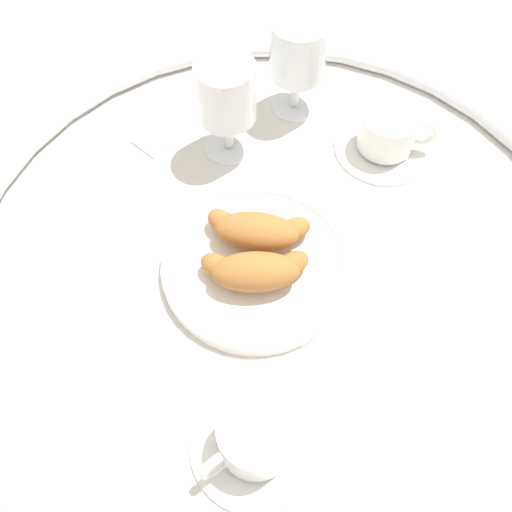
{
  "coord_description": "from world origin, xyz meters",
  "views": [
    {
      "loc": [
        0.08,
        -0.36,
        0.6
      ],
      "look_at": [
        -0.02,
        -0.02,
        0.03
      ],
      "focal_mm": 40.76,
      "sensor_mm": 36.0,
      "label": 1
    }
  ],
  "objects": [
    {
      "name": "pastry_plate",
      "position": [
        -0.02,
        -0.02,
        0.01
      ],
      "size": [
        0.23,
        0.23,
        0.02
      ],
      "color": "white",
      "rests_on": "ground_plane"
    },
    {
      "name": "coffee_cup_near",
      "position": [
        0.09,
        0.22,
        0.03
      ],
      "size": [
        0.14,
        0.14,
        0.06
      ],
      "color": "white",
      "rests_on": "ground_plane"
    },
    {
      "name": "croissant_small",
      "position": [
        -0.03,
        0.01,
        0.04
      ],
      "size": [
        0.14,
        0.08,
        0.04
      ],
      "color": "#AD6B33",
      "rests_on": "pastry_plate"
    },
    {
      "name": "croissant_large",
      "position": [
        -0.02,
        -0.04,
        0.04
      ],
      "size": [
        0.13,
        0.09,
        0.04
      ],
      "color": "#AD6B33",
      "rests_on": "pastry_plate"
    },
    {
      "name": "ground_plane",
      "position": [
        0.0,
        0.0,
        0.0
      ],
      "size": [
        2.2,
        2.2,
        0.0
      ],
      "primitive_type": "plane",
      "color": "silver"
    },
    {
      "name": "juice_glass_left",
      "position": [
        -0.11,
        0.16,
        0.09
      ],
      "size": [
        0.08,
        0.08,
        0.14
      ],
      "color": "white",
      "rests_on": "ground_plane"
    },
    {
      "name": "coffee_cup_far",
      "position": [
        0.04,
        -0.22,
        0.03
      ],
      "size": [
        0.14,
        0.14,
        0.06
      ],
      "color": "white",
      "rests_on": "ground_plane"
    },
    {
      "name": "sugar_packet",
      "position": [
        -0.22,
        0.14,
        0.0
      ],
      "size": [
        0.06,
        0.05,
        0.01
      ],
      "primitive_type": "cube",
      "rotation": [
        0.0,
        0.0,
        -0.41
      ],
      "color": "white",
      "rests_on": "ground_plane"
    },
    {
      "name": "juice_glass_right",
      "position": [
        -0.05,
        0.26,
        0.09
      ],
      "size": [
        0.08,
        0.08,
        0.14
      ],
      "color": "white",
      "rests_on": "ground_plane"
    },
    {
      "name": "table_chrome_rim",
      "position": [
        0.0,
        0.0,
        0.01
      ],
      "size": [
        0.78,
        0.78,
        0.02
      ],
      "primitive_type": "torus",
      "color": "silver",
      "rests_on": "ground_plane"
    }
  ]
}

